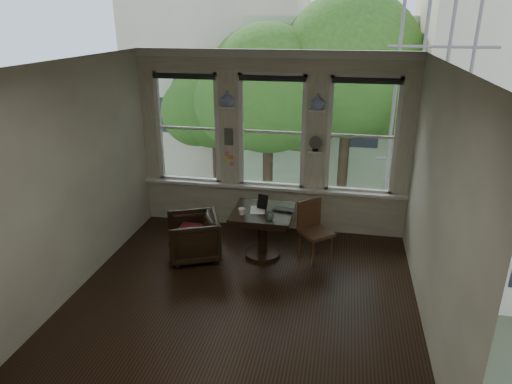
% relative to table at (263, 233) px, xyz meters
% --- Properties ---
extents(ground, '(4.50, 4.50, 0.00)m').
position_rel_table_xyz_m(ground, '(-0.05, -1.15, -0.38)').
color(ground, black).
rests_on(ground, ground).
extents(ceiling, '(4.50, 4.50, 0.00)m').
position_rel_table_xyz_m(ceiling, '(-0.05, -1.15, 2.62)').
color(ceiling, silver).
rests_on(ceiling, ground).
extents(wall_back, '(4.50, 0.00, 4.50)m').
position_rel_table_xyz_m(wall_back, '(-0.05, 1.10, 1.12)').
color(wall_back, silver).
rests_on(wall_back, ground).
extents(wall_front, '(4.50, 0.00, 4.50)m').
position_rel_table_xyz_m(wall_front, '(-0.05, -3.40, 1.12)').
color(wall_front, silver).
rests_on(wall_front, ground).
extents(wall_left, '(0.00, 4.50, 4.50)m').
position_rel_table_xyz_m(wall_left, '(-2.30, -1.15, 1.12)').
color(wall_left, silver).
rests_on(wall_left, ground).
extents(wall_right, '(0.00, 4.50, 4.50)m').
position_rel_table_xyz_m(wall_right, '(2.20, -1.15, 1.12)').
color(wall_right, silver).
rests_on(wall_right, ground).
extents(window_left, '(1.10, 0.12, 1.90)m').
position_rel_table_xyz_m(window_left, '(-1.50, 1.10, 1.32)').
color(window_left, white).
rests_on(window_left, ground).
extents(window_center, '(1.10, 0.12, 1.90)m').
position_rel_table_xyz_m(window_center, '(-0.05, 1.10, 1.32)').
color(window_center, white).
rests_on(window_center, ground).
extents(window_right, '(1.10, 0.12, 1.90)m').
position_rel_table_xyz_m(window_right, '(1.40, 1.10, 1.32)').
color(window_right, white).
rests_on(window_right, ground).
extents(shelf_left, '(0.26, 0.16, 0.03)m').
position_rel_table_xyz_m(shelf_left, '(-0.77, 1.00, 1.73)').
color(shelf_left, white).
rests_on(shelf_left, ground).
extents(shelf_right, '(0.26, 0.16, 0.03)m').
position_rel_table_xyz_m(shelf_right, '(0.68, 1.00, 1.73)').
color(shelf_right, white).
rests_on(shelf_right, ground).
extents(intercom, '(0.14, 0.06, 0.28)m').
position_rel_table_xyz_m(intercom, '(-0.77, 1.03, 1.23)').
color(intercom, '#59544F').
rests_on(intercom, ground).
extents(sticky_notes, '(0.16, 0.01, 0.24)m').
position_rel_table_xyz_m(sticky_notes, '(-0.77, 1.04, 0.88)').
color(sticky_notes, pink).
rests_on(sticky_notes, ground).
extents(desk_fan, '(0.20, 0.20, 0.24)m').
position_rel_table_xyz_m(desk_fan, '(0.68, 0.98, 1.16)').
color(desk_fan, '#59544F').
rests_on(desk_fan, ground).
extents(vase_left, '(0.24, 0.24, 0.25)m').
position_rel_table_xyz_m(vase_left, '(-0.77, 1.00, 1.86)').
color(vase_left, white).
rests_on(vase_left, shelf_left).
extents(vase_right, '(0.24, 0.24, 0.25)m').
position_rel_table_xyz_m(vase_right, '(0.68, 1.00, 1.86)').
color(vase_right, white).
rests_on(vase_right, shelf_right).
extents(table, '(0.90, 0.90, 0.75)m').
position_rel_table_xyz_m(table, '(0.00, 0.00, 0.00)').
color(table, black).
rests_on(table, ground).
extents(armchair_left, '(0.98, 0.97, 0.69)m').
position_rel_table_xyz_m(armchair_left, '(-1.02, -0.28, -0.03)').
color(armchair_left, black).
rests_on(armchair_left, ground).
extents(cushion_red, '(0.45, 0.45, 0.06)m').
position_rel_table_xyz_m(cushion_red, '(-1.02, -0.28, 0.08)').
color(cushion_red, maroon).
rests_on(cushion_red, armchair_left).
extents(side_chair_right, '(0.59, 0.59, 0.92)m').
position_rel_table_xyz_m(side_chair_right, '(0.81, 0.02, 0.09)').
color(side_chair_right, '#4C321B').
rests_on(side_chair_right, ground).
extents(laptop, '(0.40, 0.30, 0.03)m').
position_rel_table_xyz_m(laptop, '(0.29, 0.02, 0.39)').
color(laptop, black).
rests_on(laptop, table).
extents(mug, '(0.12, 0.12, 0.10)m').
position_rel_table_xyz_m(mug, '(-0.28, -0.20, 0.43)').
color(mug, white).
rests_on(mug, table).
extents(drinking_glass, '(0.16, 0.16, 0.10)m').
position_rel_table_xyz_m(drinking_glass, '(0.15, -0.32, 0.43)').
color(drinking_glass, white).
rests_on(drinking_glass, table).
extents(tablet, '(0.18, 0.12, 0.22)m').
position_rel_table_xyz_m(tablet, '(-0.02, 0.09, 0.48)').
color(tablet, black).
rests_on(tablet, table).
extents(papers, '(0.27, 0.33, 0.00)m').
position_rel_table_xyz_m(papers, '(-0.08, 0.01, 0.38)').
color(papers, silver).
rests_on(papers, table).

